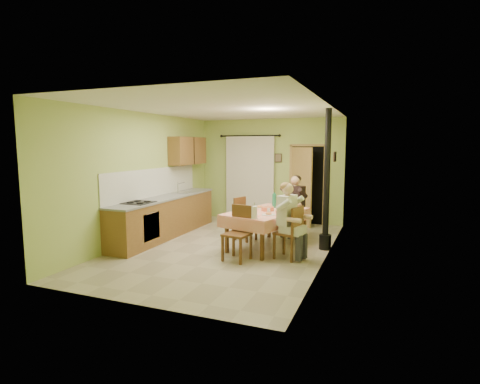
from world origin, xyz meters
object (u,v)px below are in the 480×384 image
at_px(man_right, 288,212).
at_px(stove_flue, 326,199).
at_px(dining_table, 266,229).
at_px(chair_left, 245,227).
at_px(chair_right, 289,243).
at_px(chair_near, 237,244).
at_px(chair_far, 294,225).
at_px(man_far, 295,199).

distance_m(man_right, stove_flue, 1.05).
distance_m(dining_table, chair_left, 0.76).
bearing_deg(stove_flue, chair_right, -121.08).
bearing_deg(chair_right, stove_flue, -16.09).
xyz_separation_m(chair_near, chair_left, (-0.38, 1.44, -0.00)).
bearing_deg(stove_flue, chair_far, 137.62).
bearing_deg(chair_right, chair_left, 65.62).
xyz_separation_m(chair_right, stove_flue, (0.54, 0.89, 0.73)).
bearing_deg(stove_flue, chair_left, 175.96).
bearing_deg(man_far, chair_right, -58.80).
distance_m(chair_far, chair_left, 1.14).
height_order(dining_table, man_right, man_right).
height_order(dining_table, chair_far, chair_far).
relative_size(dining_table, chair_near, 2.05).
relative_size(man_far, stove_flue, 0.50).
height_order(man_far, man_right, same).
distance_m(chair_far, stove_flue, 1.33).
bearing_deg(chair_left, stove_flue, 105.25).
relative_size(man_far, man_right, 1.00).
height_order(chair_far, man_right, man_right).
relative_size(chair_far, chair_left, 1.03).
height_order(dining_table, chair_near, chair_near).
relative_size(chair_far, man_right, 0.70).
bearing_deg(dining_table, stove_flue, 30.39).
bearing_deg(chair_right, man_right, 90.00).
distance_m(chair_right, chair_left, 1.60).
xyz_separation_m(chair_left, man_right, (1.22, -1.01, 0.59)).
bearing_deg(chair_far, chair_right, -58.55).
bearing_deg(dining_table, chair_far, 87.87).
xyz_separation_m(chair_far, chair_near, (-0.57, -2.06, 0.00)).
height_order(chair_right, chair_left, chair_right).
bearing_deg(stove_flue, man_right, -121.84).
xyz_separation_m(chair_left, man_far, (0.96, 0.64, 0.59)).
relative_size(chair_near, man_far, 0.72).
bearing_deg(man_far, man_right, -59.25).
distance_m(dining_table, man_right, 0.97).
xyz_separation_m(chair_near, chair_right, (0.85, 0.42, -0.00)).
xyz_separation_m(chair_near, man_right, (0.84, 0.43, 0.59)).
distance_m(chair_right, man_far, 1.77).
bearing_deg(chair_far, man_far, 90.00).
height_order(chair_near, man_right, man_right).
height_order(man_far, stove_flue, stove_flue).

